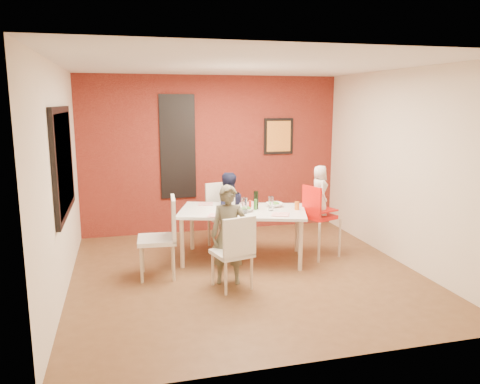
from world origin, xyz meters
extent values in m
plane|color=brown|center=(0.00, 0.00, 0.00)|extent=(4.50, 4.50, 0.00)
cube|color=silver|center=(0.00, 0.00, 2.70)|extent=(4.50, 4.50, 0.02)
cube|color=#F2E3C8|center=(0.00, 2.25, 1.35)|extent=(4.50, 0.02, 2.70)
cube|color=#F2E3C8|center=(0.00, -2.25, 1.35)|extent=(4.50, 0.02, 2.70)
cube|color=#F2E3C8|center=(-2.25, 0.00, 1.35)|extent=(0.02, 4.50, 2.70)
cube|color=#F2E3C8|center=(2.25, 0.00, 1.35)|extent=(0.02, 4.50, 2.70)
cube|color=maroon|center=(0.00, 2.23, 1.35)|extent=(4.50, 0.02, 2.70)
cube|color=black|center=(-2.22, 0.20, 1.55)|extent=(0.05, 1.70, 1.30)
cube|color=black|center=(-2.21, 0.20, 1.55)|extent=(0.02, 1.55, 1.15)
cube|color=silver|center=(-0.60, 2.21, 1.50)|extent=(0.55, 0.03, 1.70)
cube|color=black|center=(-0.60, 2.21, 1.50)|extent=(0.60, 0.03, 1.76)
cube|color=black|center=(1.20, 2.21, 1.65)|extent=(0.54, 0.03, 0.64)
cube|color=gold|center=(1.20, 2.19, 1.65)|extent=(0.44, 0.01, 0.54)
cube|color=white|center=(0.11, 0.56, 0.72)|extent=(1.99, 1.49, 0.04)
cylinder|color=beige|center=(-0.79, 0.42, 0.35)|extent=(0.06, 0.06, 0.70)
cylinder|color=beige|center=(-0.53, 1.21, 0.35)|extent=(0.06, 0.06, 0.70)
cylinder|color=beige|center=(0.74, -0.08, 0.35)|extent=(0.06, 0.06, 0.70)
cylinder|color=beige|center=(1.00, 0.71, 0.35)|extent=(0.06, 0.06, 0.70)
cube|color=silver|center=(-0.29, -0.42, 0.44)|extent=(0.52, 0.52, 0.05)
cube|color=silver|center=(-0.24, -0.61, 0.68)|extent=(0.43, 0.15, 0.49)
cylinder|color=#C6AE93|center=(-0.16, -0.21, 0.21)|extent=(0.04, 0.04, 0.42)
cylinder|color=#C6AE93|center=(-0.07, -0.55, 0.21)|extent=(0.04, 0.04, 0.42)
cylinder|color=#C6AE93|center=(-0.50, -0.30, 0.21)|extent=(0.04, 0.04, 0.42)
cylinder|color=#C6AE93|center=(-0.41, -0.64, 0.21)|extent=(0.04, 0.04, 0.42)
cube|color=silver|center=(-0.02, 1.18, 0.47)|extent=(0.56, 0.56, 0.05)
cube|color=silver|center=(-0.06, 1.39, 0.74)|extent=(0.46, 0.15, 0.53)
cylinder|color=beige|center=(-0.16, 0.95, 0.23)|extent=(0.04, 0.04, 0.46)
cylinder|color=beige|center=(-0.24, 1.32, 0.23)|extent=(0.04, 0.04, 0.46)
cylinder|color=beige|center=(0.21, 1.04, 0.23)|extent=(0.04, 0.04, 0.46)
cylinder|color=beige|center=(0.13, 1.41, 0.23)|extent=(0.04, 0.04, 0.46)
cube|color=white|center=(-1.14, 0.18, 0.50)|extent=(0.52, 0.52, 0.06)
cube|color=white|center=(-0.92, 0.16, 0.77)|extent=(0.08, 0.49, 0.55)
cylinder|color=#C1AD90|center=(-1.33, 0.39, 0.24)|extent=(0.04, 0.04, 0.48)
cylinder|color=#C1AD90|center=(-0.93, 0.36, 0.24)|extent=(0.04, 0.04, 0.48)
cylinder|color=#C1AD90|center=(-1.36, 0.00, 0.24)|extent=(0.04, 0.04, 0.48)
cylinder|color=#C1AD90|center=(-0.96, -0.03, 0.24)|extent=(0.04, 0.04, 0.48)
cube|color=red|center=(1.24, 0.42, 0.60)|extent=(0.48, 0.48, 0.05)
cube|color=red|center=(1.08, 0.36, 0.85)|extent=(0.16, 0.36, 0.44)
cube|color=red|center=(1.24, 0.42, 0.71)|extent=(0.48, 0.48, 0.02)
cylinder|color=tan|center=(1.51, 0.30, 0.29)|extent=(0.04, 0.04, 0.58)
cylinder|color=tan|center=(1.12, 0.16, 0.29)|extent=(0.04, 0.04, 0.58)
cylinder|color=tan|center=(1.37, 0.69, 0.29)|extent=(0.04, 0.04, 0.58)
cylinder|color=tan|center=(0.98, 0.55, 0.29)|extent=(0.04, 0.04, 0.58)
imported|color=brown|center=(-0.29, -0.26, 0.63)|extent=(0.52, 0.40, 1.25)
imported|color=#161831|center=(-0.02, 1.02, 0.61)|extent=(0.59, 0.46, 1.21)
imported|color=silver|center=(1.22, 0.42, 0.99)|extent=(0.28, 0.38, 0.73)
cube|color=white|center=(-0.33, 0.30, 0.74)|extent=(0.29, 0.29, 0.01)
cube|color=white|center=(0.32, 0.90, 0.74)|extent=(0.29, 0.29, 0.01)
cube|color=white|center=(0.52, 0.13, 0.74)|extent=(0.31, 0.31, 0.01)
cube|color=silver|center=(-0.34, 1.05, 0.74)|extent=(0.25, 0.25, 0.01)
imported|color=silver|center=(0.13, 0.45, 0.76)|extent=(0.26, 0.26, 0.05)
imported|color=white|center=(0.61, 0.63, 0.77)|extent=(0.27, 0.27, 0.06)
cylinder|color=black|center=(0.30, 0.57, 0.87)|extent=(0.07, 0.07, 0.26)
cylinder|color=white|center=(0.07, 0.34, 0.85)|extent=(0.08, 0.08, 0.22)
cylinder|color=white|center=(0.48, 0.42, 0.84)|extent=(0.07, 0.07, 0.20)
cylinder|color=white|center=(-0.06, 0.62, 0.89)|extent=(0.13, 0.13, 0.30)
cylinder|color=red|center=(0.21, 0.53, 0.81)|extent=(0.04, 0.04, 0.14)
cylinder|color=#307025|center=(0.28, 0.50, 0.82)|extent=(0.04, 0.04, 0.16)
cylinder|color=brown|center=(0.21, 0.56, 0.80)|extent=(0.03, 0.03, 0.13)
cylinder|color=orange|center=(0.86, 0.37, 0.80)|extent=(0.07, 0.07, 0.12)
camera|label=1|loc=(-1.55, -5.73, 2.25)|focal=35.00mm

